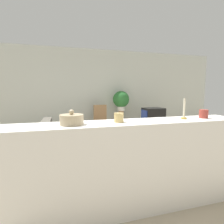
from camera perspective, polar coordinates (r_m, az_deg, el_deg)
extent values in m
plane|color=tan|center=(2.66, 3.45, -24.67)|extent=(14.00, 14.00, 0.00)
cube|color=silver|center=(5.63, -7.96, 6.30)|extent=(9.00, 0.06, 2.70)
cube|color=#605B51|center=(4.04, -15.88, -10.56)|extent=(0.89, 1.60, 0.41)
cube|color=#605B51|center=(3.96, -21.04, -5.56)|extent=(0.20, 1.60, 0.33)
cube|color=#605B51|center=(3.33, -15.96, -13.12)|extent=(0.89, 0.16, 0.54)
cube|color=#605B51|center=(4.71, -15.87, -7.23)|extent=(0.89, 0.16, 0.54)
cube|color=#9E754C|center=(5.28, 13.14, -6.42)|extent=(0.83, 0.59, 0.40)
cube|color=black|center=(5.20, 13.27, -1.51)|extent=(0.56, 0.46, 0.51)
cube|color=navy|center=(5.07, 10.48, -1.65)|extent=(0.02, 0.38, 0.40)
cube|color=#9E754C|center=(5.14, -3.43, -4.10)|extent=(0.44, 0.44, 0.04)
cube|color=#9E754C|center=(5.29, -3.91, -0.60)|extent=(0.40, 0.04, 0.54)
cylinder|color=#9E754C|center=(4.97, -5.10, -7.10)|extent=(0.04, 0.04, 0.40)
cylinder|color=#9E754C|center=(5.05, -0.83, -6.85)|extent=(0.04, 0.04, 0.40)
cylinder|color=#9E754C|center=(5.33, -5.85, -6.15)|extent=(0.04, 0.04, 0.40)
cylinder|color=#9E754C|center=(5.41, -1.86, -5.94)|extent=(0.04, 0.04, 0.40)
cylinder|color=#9E754C|center=(5.54, 2.94, -3.61)|extent=(0.16, 0.16, 0.79)
cylinder|color=white|center=(5.48, 2.97, 1.17)|extent=(0.23, 0.23, 0.14)
sphere|color=#2D7033|center=(5.46, 2.99, 4.17)|extent=(0.51, 0.51, 0.51)
cube|color=white|center=(2.15, 6.45, -16.95)|extent=(2.81, 0.44, 1.05)
cylinder|color=tan|center=(1.85, -13.02, -2.42)|extent=(0.24, 0.24, 0.10)
sphere|color=tan|center=(1.84, -13.09, 0.01)|extent=(0.05, 0.05, 0.05)
cylinder|color=tan|center=(1.94, 2.26, -1.83)|extent=(0.11, 0.11, 0.10)
cylinder|color=#B7933D|center=(2.35, 22.40, -1.88)|extent=(0.07, 0.07, 0.02)
cylinder|color=beige|center=(2.33, 22.54, 1.24)|extent=(0.02, 0.02, 0.24)
cylinder|color=#99382D|center=(2.53, 27.73, -0.54)|extent=(0.11, 0.11, 0.11)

